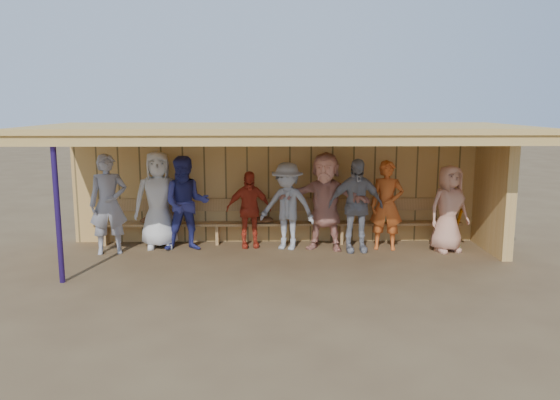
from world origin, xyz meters
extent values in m
plane|color=brown|center=(0.00, 0.00, 0.00)|extent=(90.00, 90.00, 0.00)
imported|color=#95949C|center=(-3.32, 0.38, 0.98)|extent=(0.81, 0.63, 1.95)
imported|color=silver|center=(-2.44, 0.81, 0.98)|extent=(1.05, 0.78, 1.97)
imported|color=navy|center=(-1.85, 0.60, 0.94)|extent=(0.99, 0.81, 1.88)
imported|color=red|center=(-0.62, 0.81, 0.78)|extent=(0.96, 0.52, 1.56)
imported|color=#9B9EA3|center=(0.15, 0.64, 0.87)|extent=(1.29, 1.01, 1.75)
imported|color=tan|center=(0.90, 0.62, 0.98)|extent=(1.90, 1.06, 1.95)
imported|color=#CF5921|center=(2.13, 0.59, 0.89)|extent=(0.72, 0.55, 1.79)
imported|color=tan|center=(3.32, 0.40, 0.86)|extent=(0.96, 0.76, 1.71)
imported|color=gray|center=(1.49, 0.44, 0.92)|extent=(1.11, 0.54, 1.84)
cube|color=tan|center=(0.00, 1.35, 1.20)|extent=(8.60, 0.20, 2.40)
cube|color=tan|center=(4.20, 0.45, 1.20)|extent=(0.20, 1.62, 2.40)
cube|color=tan|center=(0.00, 0.00, 2.45)|extent=(8.80, 3.20, 0.10)
cube|color=tan|center=(0.00, -1.50, 2.32)|extent=(8.80, 0.10, 0.18)
cube|color=tan|center=(-3.80, 0.00, 2.31)|extent=(0.08, 3.00, 0.16)
cube|color=tan|center=(-2.85, 0.00, 2.31)|extent=(0.08, 3.00, 0.16)
cube|color=tan|center=(-1.90, 0.00, 2.31)|extent=(0.08, 3.00, 0.16)
cube|color=tan|center=(-0.95, 0.00, 2.31)|extent=(0.08, 3.00, 0.16)
cube|color=tan|center=(0.00, 0.00, 2.31)|extent=(0.08, 3.00, 0.16)
cube|color=tan|center=(0.95, 0.00, 2.31)|extent=(0.08, 3.00, 0.16)
cube|color=tan|center=(1.90, 0.00, 2.31)|extent=(0.08, 3.00, 0.16)
cube|color=tan|center=(2.85, 0.00, 2.31)|extent=(0.08, 3.00, 0.16)
cube|color=tan|center=(3.80, 0.00, 2.31)|extent=(0.08, 3.00, 0.16)
cylinder|color=navy|center=(-3.60, -1.40, 1.20)|extent=(0.09, 0.09, 2.40)
cube|color=tan|center=(0.00, 1.06, 0.42)|extent=(7.60, 0.32, 0.05)
cube|color=tan|center=(0.00, 1.22, 0.80)|extent=(7.60, 0.04, 0.26)
cube|color=tan|center=(-3.60, 1.06, 0.20)|extent=(0.06, 0.29, 0.40)
cube|color=tan|center=(-1.29, 1.06, 0.20)|extent=(0.06, 0.29, 0.40)
cube|color=tan|center=(1.29, 1.06, 0.20)|extent=(0.06, 0.29, 0.40)
cube|color=tan|center=(3.60, 1.06, 0.20)|extent=(0.06, 0.29, 0.40)
cylinder|color=#C57517|center=(3.65, 0.86, 0.40)|extent=(0.13, 0.41, 0.80)
sphere|color=gold|center=(3.25, 0.86, 0.04)|extent=(0.08, 0.08, 0.08)
ellipsoid|color=#593319|center=(-2.72, 1.01, 0.52)|extent=(0.30, 0.24, 0.14)
ellipsoid|color=#593319|center=(-0.44, 1.01, 0.52)|extent=(0.30, 0.24, 0.14)
ellipsoid|color=#593319|center=(-0.28, 1.01, 0.52)|extent=(0.30, 0.24, 0.14)
cylinder|color=#74BD5E|center=(2.20, 1.11, 0.56)|extent=(0.07, 0.07, 0.22)
cylinder|color=#F7AC37|center=(1.56, 1.11, 0.56)|extent=(0.07, 0.07, 0.22)
cylinder|color=#83D76B|center=(3.61, 0.56, 0.11)|extent=(0.07, 0.07, 0.22)
camera|label=1|loc=(-0.20, -10.03, 2.87)|focal=35.00mm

